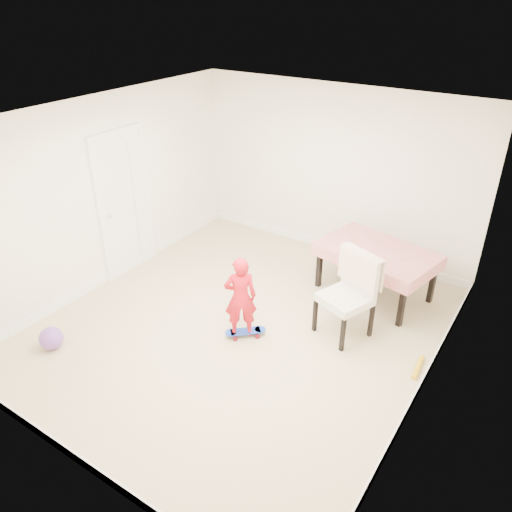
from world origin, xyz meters
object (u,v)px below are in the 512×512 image
Objects in this scene: dining_chair at (345,297)px; skateboard at (245,333)px; dining_table at (375,272)px; balloon at (51,338)px; child at (240,300)px.

dining_chair is 2.13× the size of skateboard.
dining_table is 1.40× the size of dining_chair.
balloon is (-1.78, -1.45, 0.10)m from skateboard.
dining_table reaches higher than balloon.
skateboard is 0.47× the size of child.
child reaches higher than balloon.
child is (-0.98, -1.79, 0.18)m from dining_table.
dining_chair is 1.29m from skateboard.
balloon is (-2.74, -2.15, -0.40)m from dining_chair.
balloon is at bearing 175.66° from skateboard.
skateboard is 1.80× the size of balloon.
child is 2.28m from balloon.
skateboard is 2.30m from balloon.
dining_table is at bearing 18.45° from skateboard.
balloon is (-1.74, -1.42, -0.39)m from child.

